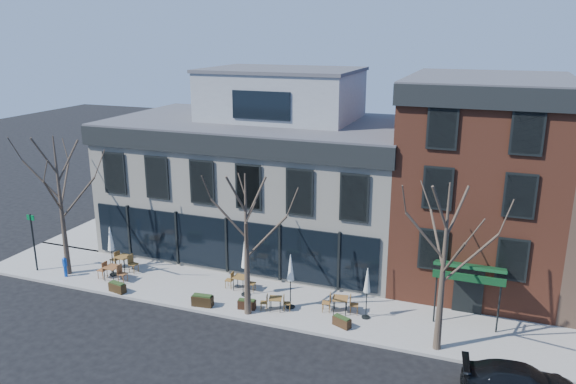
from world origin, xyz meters
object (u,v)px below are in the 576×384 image
(parked_sedan, at_px, (521,382))
(cafe_set_0, at_px, (112,271))
(umbrella_0, at_px, (111,241))
(call_box, at_px, (65,266))

(parked_sedan, xyz_separation_m, cafe_set_0, (-20.90, 2.96, 0.02))
(parked_sedan, relative_size, umbrella_0, 1.52)
(call_box, bearing_deg, parked_sedan, -5.84)
(call_box, xyz_separation_m, cafe_set_0, (2.76, 0.54, -0.11))
(parked_sedan, xyz_separation_m, call_box, (-23.66, 2.42, 0.13))
(cafe_set_0, bearing_deg, parked_sedan, -8.05)
(umbrella_0, bearing_deg, parked_sedan, -9.45)
(parked_sedan, height_order, umbrella_0, umbrella_0)
(cafe_set_0, distance_m, umbrella_0, 1.67)
(call_box, relative_size, umbrella_0, 0.41)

